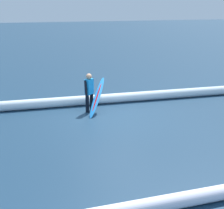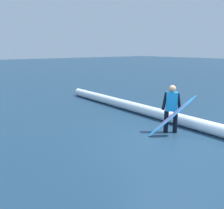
# 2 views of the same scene
# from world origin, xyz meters

# --- Properties ---
(ground_plane) EXTENTS (120.36, 120.36, 0.00)m
(ground_plane) POSITION_xyz_m (0.00, 0.00, 0.00)
(ground_plane) COLOR #1B364F
(surfer) EXTENTS (0.41, 0.50, 1.51)m
(surfer) POSITION_xyz_m (0.71, -0.77, 0.84)
(surfer) COLOR black
(surfer) RESTS_ON ground_plane
(surfboard) EXTENTS (1.01, 1.30, 1.28)m
(surfboard) POSITION_xyz_m (0.47, -0.50, 0.62)
(surfboard) COLOR #268CE5
(surfboard) RESTS_ON ground_plane
(wave_crest_foreground) EXTENTS (19.59, 0.85, 0.40)m
(wave_crest_foreground) POSITION_xyz_m (-1.79, -1.58, 0.20)
(wave_crest_foreground) COLOR white
(wave_crest_foreground) RESTS_ON ground_plane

